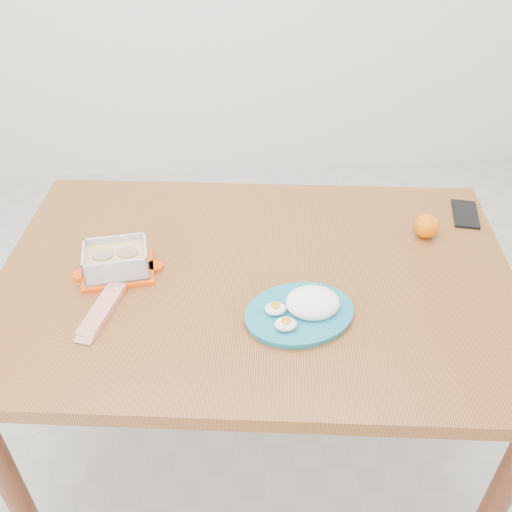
{
  "coord_description": "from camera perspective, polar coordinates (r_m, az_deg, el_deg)",
  "views": [
    {
      "loc": [
        0.0,
        -1.19,
        1.7
      ],
      "look_at": [
        0.08,
        -0.08,
        0.81
      ],
      "focal_mm": 40.0,
      "sensor_mm": 36.0,
      "label": 1
    }
  ],
  "objects": [
    {
      "name": "candy_bar",
      "position": [
        1.4,
        -15.08,
        -5.12
      ],
      "size": [
        0.1,
        0.19,
        0.02
      ],
      "primitive_type": "cube",
      "rotation": [
        0.0,
        0.0,
        1.27
      ],
      "color": "red",
      "rests_on": "dining_table"
    },
    {
      "name": "food_container",
      "position": [
        1.49,
        -13.78,
        -0.48
      ],
      "size": [
        0.19,
        0.16,
        0.08
      ],
      "rotation": [
        0.0,
        0.0,
        0.12
      ],
      "color": "#FF4C07",
      "rests_on": "dining_table"
    },
    {
      "name": "rice_plate",
      "position": [
        1.34,
        4.8,
        -5.22
      ],
      "size": [
        0.31,
        0.31,
        0.07
      ],
      "rotation": [
        0.0,
        0.0,
        0.25
      ],
      "color": "teal",
      "rests_on": "dining_table"
    },
    {
      "name": "orange_fruit",
      "position": [
        1.64,
        16.68,
        2.88
      ],
      "size": [
        0.07,
        0.07,
        0.07
      ],
      "primitive_type": "sphere",
      "color": "#FE6B05",
      "rests_on": "dining_table"
    },
    {
      "name": "smartphone",
      "position": [
        1.78,
        20.2,
        3.96
      ],
      "size": [
        0.1,
        0.15,
        0.01
      ],
      "primitive_type": "cube",
      "rotation": [
        0.0,
        0.0,
        -0.25
      ],
      "color": "black",
      "rests_on": "dining_table"
    },
    {
      "name": "dining_table",
      "position": [
        1.52,
        -0.0,
        -4.33
      ],
      "size": [
        1.41,
        1.02,
        0.75
      ],
      "rotation": [
        0.0,
        0.0,
        -0.11
      ],
      "color": "#9A5A2B",
      "rests_on": "ground"
    },
    {
      "name": "ground",
      "position": [
        2.08,
        -2.34,
        -16.35
      ],
      "size": [
        3.5,
        3.5,
        0.0
      ],
      "primitive_type": "plane",
      "color": "#B7B7B2",
      "rests_on": "ground"
    }
  ]
}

